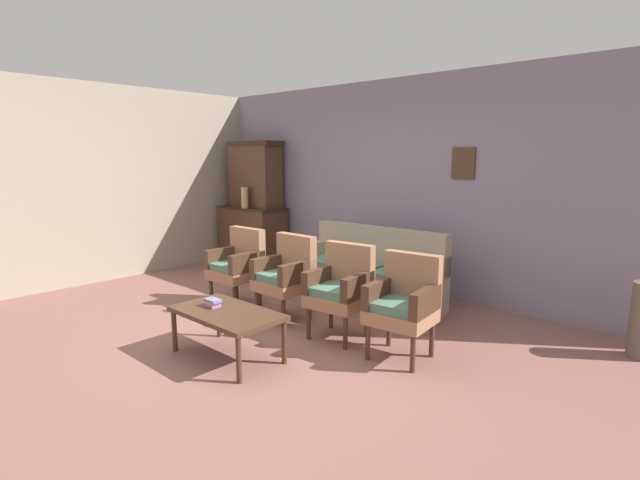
{
  "coord_description": "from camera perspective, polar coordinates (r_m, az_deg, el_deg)",
  "views": [
    {
      "loc": [
        3.44,
        -2.65,
        1.74
      ],
      "look_at": [
        0.06,
        1.06,
        0.85
      ],
      "focal_mm": 26.92,
      "sensor_mm": 36.0,
      "label": 1
    }
  ],
  "objects": [
    {
      "name": "armchair_by_doorway",
      "position": [
        5.13,
        -4.05,
        -3.97
      ],
      "size": [
        0.52,
        0.49,
        0.9
      ],
      "color": "#9E6B4C",
      "rests_on": "ground"
    },
    {
      "name": "wall_left_side",
      "position": [
        7.19,
        -26.08,
        5.92
      ],
      "size": [
        0.06,
        5.2,
        2.7
      ],
      "primitive_type": "cube",
      "color": "gray",
      "rests_on": "ground"
    },
    {
      "name": "wall_back_with_decor",
      "position": [
        6.31,
        9.33,
        6.38
      ],
      "size": [
        6.4,
        0.09,
        2.7
      ],
      "color": "gray",
      "rests_on": "ground"
    },
    {
      "name": "coffee_table",
      "position": [
        4.25,
        -11.01,
        -8.84
      ],
      "size": [
        1.0,
        0.56,
        0.42
      ],
      "color": "#472D1E",
      "rests_on": "ground"
    },
    {
      "name": "vase_on_cabinet",
      "position": [
        7.57,
        -8.94,
        5.0
      ],
      "size": [
        0.11,
        0.11,
        0.32
      ],
      "primitive_type": "cylinder",
      "color": "tan",
      "rests_on": "side_cabinet"
    },
    {
      "name": "cabinet_upper_hutch",
      "position": [
        7.76,
        -7.74,
        7.81
      ],
      "size": [
        0.99,
        0.38,
        1.03
      ],
      "color": "#472D1E",
      "rests_on": "side_cabinet"
    },
    {
      "name": "book_stack_on_table",
      "position": [
        4.36,
        -12.66,
        -7.3
      ],
      "size": [
        0.15,
        0.1,
        0.07
      ],
      "color": "#9867A9",
      "rests_on": "coffee_table"
    },
    {
      "name": "armchair_row_middle",
      "position": [
        4.61,
        2.49,
        -5.56
      ],
      "size": [
        0.57,
        0.54,
        0.9
      ],
      "color": "#9E6B4C",
      "rests_on": "ground"
    },
    {
      "name": "side_cabinet",
      "position": [
        7.8,
        -8.02,
        0.55
      ],
      "size": [
        1.16,
        0.55,
        0.93
      ],
      "color": "#472D1E",
      "rests_on": "ground"
    },
    {
      "name": "armchair_near_couch_end",
      "position": [
        5.67,
        -9.73,
        -2.74
      ],
      "size": [
        0.53,
        0.51,
        0.9
      ],
      "color": "#9E6B4C",
      "rests_on": "ground"
    },
    {
      "name": "floral_couch",
      "position": [
        5.62,
        5.44,
        -4.57
      ],
      "size": [
        1.79,
        0.84,
        0.9
      ],
      "color": "gray",
      "rests_on": "ground"
    },
    {
      "name": "armchair_near_cabinet",
      "position": [
        4.22,
        9.93,
        -7.2
      ],
      "size": [
        0.57,
        0.54,
        0.9
      ],
      "color": "#9E6B4C",
      "rests_on": "ground"
    },
    {
      "name": "ground_plane",
      "position": [
        4.68,
        -9.5,
        -11.93
      ],
      "size": [
        7.68,
        7.68,
        0.0
      ],
      "primitive_type": "plane",
      "color": "#84564C"
    }
  ]
}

